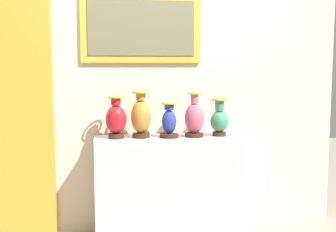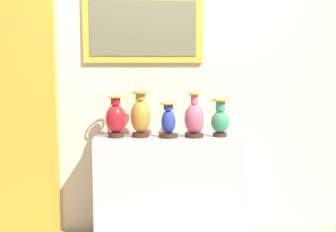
{
  "view_description": "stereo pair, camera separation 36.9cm",
  "coord_description": "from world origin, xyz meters",
  "px_view_note": "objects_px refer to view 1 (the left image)",
  "views": [
    {
      "loc": [
        -0.57,
        -3.62,
        1.48
      ],
      "look_at": [
        0.0,
        0.0,
        1.06
      ],
      "focal_mm": 46.38,
      "sensor_mm": 36.0,
      "label": 1
    },
    {
      "loc": [
        -0.2,
        -3.66,
        1.48
      ],
      "look_at": [
        0.0,
        0.0,
        1.06
      ],
      "focal_mm": 46.38,
      "sensor_mm": 36.0,
      "label": 2
    }
  ],
  "objects_px": {
    "vase_rose": "(194,118)",
    "vase_jade": "(219,119)",
    "vase_ochre": "(141,116)",
    "vase_cobalt": "(169,122)",
    "vase_crimson": "(116,119)"
  },
  "relations": [
    {
      "from": "vase_crimson",
      "to": "vase_ochre",
      "type": "height_order",
      "value": "vase_ochre"
    },
    {
      "from": "vase_rose",
      "to": "vase_jade",
      "type": "bearing_deg",
      "value": 4.88
    },
    {
      "from": "vase_ochre",
      "to": "vase_rose",
      "type": "distance_m",
      "value": 0.45
    },
    {
      "from": "vase_crimson",
      "to": "vase_jade",
      "type": "relative_size",
      "value": 1.08
    },
    {
      "from": "vase_crimson",
      "to": "vase_ochre",
      "type": "xyz_separation_m",
      "value": [
        0.21,
        0.0,
        0.02
      ]
    },
    {
      "from": "vase_ochre",
      "to": "vase_crimson",
      "type": "bearing_deg",
      "value": -179.65
    },
    {
      "from": "vase_ochre",
      "to": "vase_jade",
      "type": "height_order",
      "value": "vase_ochre"
    },
    {
      "from": "vase_crimson",
      "to": "vase_cobalt",
      "type": "distance_m",
      "value": 0.44
    },
    {
      "from": "vase_ochre",
      "to": "vase_cobalt",
      "type": "height_order",
      "value": "vase_ochre"
    },
    {
      "from": "vase_rose",
      "to": "vase_jade",
      "type": "xyz_separation_m",
      "value": [
        0.22,
        0.02,
        -0.01
      ]
    },
    {
      "from": "vase_crimson",
      "to": "vase_ochre",
      "type": "bearing_deg",
      "value": 0.35
    },
    {
      "from": "vase_cobalt",
      "to": "vase_jade",
      "type": "distance_m",
      "value": 0.45
    },
    {
      "from": "vase_cobalt",
      "to": "vase_rose",
      "type": "relative_size",
      "value": 0.79
    },
    {
      "from": "vase_ochre",
      "to": "vase_jade",
      "type": "bearing_deg",
      "value": -0.86
    },
    {
      "from": "vase_ochre",
      "to": "vase_jade",
      "type": "relative_size",
      "value": 1.2
    }
  ]
}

